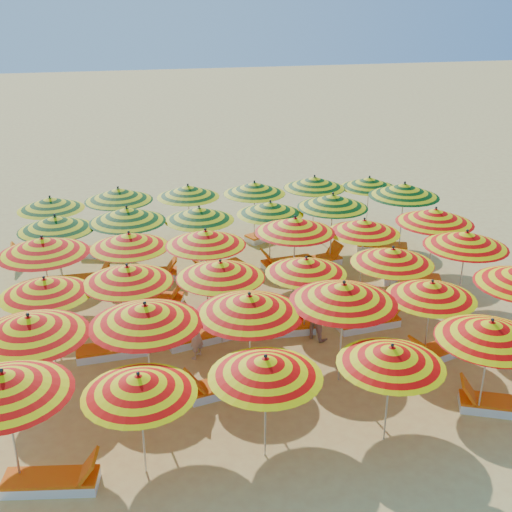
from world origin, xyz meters
name	(u,v)px	position (x,y,z in m)	size (l,w,h in m)	color
ground	(260,316)	(0.00, 0.00, 0.00)	(120.00, 120.00, 0.00)	#E1C164
umbrella_0	(4,383)	(-5.81, -5.41, 2.19)	(3.04, 3.04, 2.49)	silver
umbrella_1	(139,385)	(-3.55, -5.60, 1.94)	(2.44, 2.44, 2.21)	silver
umbrella_2	(266,367)	(-1.25, -5.65, 2.00)	(2.68, 2.68, 2.28)	silver
umbrella_3	(391,356)	(1.21, -5.73, 1.96)	(2.15, 2.15, 2.22)	silver
umbrella_4	(491,331)	(3.48, -5.46, 2.06)	(2.93, 2.93, 2.35)	silver
umbrella_6	(29,326)	(-5.56, -3.44, 2.21)	(2.82, 2.82, 2.51)	silver
umbrella_7	(145,314)	(-3.27, -3.48, 2.22)	(2.98, 2.98, 2.52)	silver
umbrella_8	(249,304)	(-1.07, -3.48, 2.20)	(3.10, 3.10, 2.49)	silver
umbrella_9	(344,293)	(1.05, -3.51, 2.25)	(3.01, 3.01, 2.56)	silver
umbrella_10	(432,290)	(3.32, -3.27, 1.96)	(2.44, 2.44, 2.23)	silver
umbrella_12	(45,287)	(-5.44, -1.14, 2.01)	(2.42, 2.42, 2.28)	silver
umbrella_13	(127,274)	(-3.53, -0.98, 2.06)	(2.67, 2.67, 2.34)	silver
umbrella_14	(220,270)	(-1.30, -1.22, 2.06)	(2.61, 2.61, 2.34)	silver
umbrella_15	(306,266)	(0.91, -1.21, 1.94)	(2.71, 2.71, 2.21)	silver
umbrella_16	(393,256)	(3.22, -1.29, 2.03)	(2.18, 2.18, 2.31)	silver
umbrella_17	(466,239)	(5.54, -0.91, 2.14)	(2.92, 2.92, 2.43)	silver
umbrella_18	(43,246)	(-5.62, 0.98, 2.22)	(3.05, 3.05, 2.52)	silver
umbrella_19	(129,240)	(-3.39, 1.34, 2.05)	(2.76, 2.76, 2.32)	silver
umbrella_20	(206,238)	(-1.33, 0.93, 2.09)	(2.94, 2.94, 2.38)	silver
umbrella_21	(295,225)	(1.31, 1.18, 2.16)	(2.98, 2.98, 2.46)	silver
umbrella_22	(364,226)	(3.39, 1.07, 1.99)	(2.25, 2.25, 2.26)	silver
umbrella_23	(435,216)	(5.61, 0.99, 2.17)	(2.32, 2.32, 2.46)	silver
umbrella_24	(56,223)	(-5.42, 3.13, 2.09)	(2.51, 2.51, 2.37)	silver
umbrella_25	(127,215)	(-3.35, 3.22, 2.16)	(2.86, 2.86, 2.45)	silver
umbrella_26	(199,214)	(-1.17, 3.21, 2.02)	(2.56, 2.56, 2.29)	silver
umbrella_27	(270,208)	(1.12, 3.31, 2.00)	(2.27, 2.27, 2.27)	silver
umbrella_28	(333,201)	(3.15, 3.15, 2.14)	(2.81, 2.81, 2.43)	silver
umbrella_29	(404,190)	(5.80, 3.54, 2.21)	(2.42, 2.42, 2.51)	silver
umbrella_30	(50,203)	(-5.71, 5.40, 2.00)	(2.23, 2.23, 2.27)	silver
umbrella_31	(118,194)	(-3.54, 5.51, 2.11)	(2.92, 2.92, 2.40)	silver
umbrella_32	(188,191)	(-1.19, 5.70, 2.01)	(2.44, 2.44, 2.29)	silver
umbrella_33	(254,188)	(1.10, 5.50, 2.03)	(2.83, 2.83, 2.31)	silver
umbrella_34	(314,182)	(3.31, 5.57, 2.06)	(2.36, 2.36, 2.35)	silver
umbrella_35	(369,183)	(5.38, 5.52, 1.94)	(2.17, 2.17, 2.20)	silver
lounger_0	(54,481)	(-5.22, -5.65, 0.15)	(1.81, 0.88, 0.69)	white
lounger_1	(498,405)	(3.99, -5.41, 0.15)	(1.82, 1.25, 0.69)	white
lounger_3	(223,386)	(-1.67, -3.38, 0.15)	(1.81, 0.89, 0.69)	white
lounger_4	(439,351)	(3.82, -3.08, 0.15)	(1.83, 1.06, 0.69)	white
lounger_6	(113,350)	(-4.04, -1.21, 0.15)	(1.76, 0.66, 0.69)	white
lounger_7	(202,336)	(-1.80, -1.03, 0.15)	(1.81, 0.93, 0.69)	white
lounger_8	(281,328)	(0.31, -1.06, 0.15)	(1.76, 0.69, 0.69)	white
lounger_9	(369,322)	(2.72, -1.29, 0.15)	(1.78, 0.74, 0.69)	white
lounger_10	(155,299)	(-2.79, 1.42, 0.15)	(1.82, 1.03, 0.69)	white
lounger_11	(410,279)	(5.02, 1.01, 0.15)	(1.83, 1.15, 0.69)	white
lounger_12	(83,280)	(-4.83, 3.21, 0.15)	(1.74, 0.60, 0.69)	white
lounger_13	(151,274)	(-2.75, 3.22, 0.15)	(1.79, 0.79, 0.69)	white
lounger_14	(217,269)	(-0.66, 3.10, 0.15)	(1.82, 1.20, 0.69)	white
lounger_15	(286,263)	(1.62, 3.07, 0.15)	(1.78, 0.76, 0.69)	white
lounger_16	(317,261)	(2.64, 3.00, 0.15)	(1.81, 0.91, 0.69)	white
lounger_17	(381,246)	(5.21, 3.75, 0.15)	(1.82, 1.21, 0.69)	white
lounger_18	(39,256)	(-6.31, 5.50, 0.15)	(1.78, 0.74, 0.69)	white
lounger_19	(108,252)	(-4.04, 5.36, 0.15)	(1.82, 1.03, 0.69)	white
lounger_20	(269,234)	(1.70, 5.76, 0.15)	(1.82, 1.25, 0.69)	white
beachgoer_b	(317,314)	(1.14, -1.51, 0.70)	(0.68, 0.53, 1.39)	tan
beachgoer_a	(196,335)	(-2.03, -1.77, 0.63)	(0.46, 0.30, 1.27)	tan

